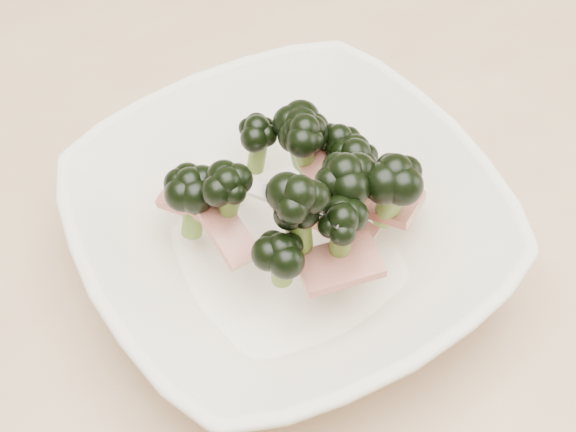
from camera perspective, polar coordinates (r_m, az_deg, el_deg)
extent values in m
cube|color=tan|center=(0.57, 0.50, -6.57)|extent=(1.20, 0.80, 0.04)
cylinder|color=tan|center=(1.25, 18.50, 5.83)|extent=(0.06, 0.06, 0.71)
imported|color=#EEE3CA|center=(0.54, 0.00, -1.02)|extent=(0.32, 0.32, 0.07)
cylinder|color=#4F6D24|center=(0.50, 3.74, -2.07)|extent=(0.01, 0.02, 0.04)
ellipsoid|color=black|center=(0.48, 3.90, -0.21)|extent=(0.03, 0.03, 0.03)
cylinder|color=#4F6D24|center=(0.57, 3.53, 4.15)|extent=(0.01, 0.02, 0.03)
ellipsoid|color=black|center=(0.55, 3.63, 5.55)|extent=(0.03, 0.03, 0.03)
cylinder|color=#4F6D24|center=(0.58, -2.14, 4.67)|extent=(0.02, 0.01, 0.04)
ellipsoid|color=black|center=(0.56, -2.22, 6.26)|extent=(0.03, 0.03, 0.03)
cylinder|color=#4F6D24|center=(0.56, 4.66, 3.02)|extent=(0.02, 0.02, 0.03)
ellipsoid|color=black|center=(0.54, 4.81, 4.41)|extent=(0.04, 0.04, 0.03)
cylinder|color=#4F6D24|center=(0.52, 3.90, 1.45)|extent=(0.02, 0.02, 0.04)
ellipsoid|color=black|center=(0.50, 4.05, 3.11)|extent=(0.04, 0.04, 0.03)
cylinder|color=#4F6D24|center=(0.54, -6.69, 0.52)|extent=(0.03, 0.02, 0.05)
ellipsoid|color=black|center=(0.52, -6.97, 2.31)|extent=(0.04, 0.04, 0.03)
cylinder|color=#4F6D24|center=(0.52, -4.19, 0.84)|extent=(0.02, 0.02, 0.04)
ellipsoid|color=black|center=(0.50, -4.35, 2.41)|extent=(0.03, 0.03, 0.03)
cylinder|color=#4F6D24|center=(0.55, 1.16, 4.33)|extent=(0.02, 0.02, 0.04)
ellipsoid|color=black|center=(0.54, 1.21, 6.17)|extent=(0.04, 0.04, 0.03)
cylinder|color=#4F6D24|center=(0.57, 0.91, 4.78)|extent=(0.02, 0.02, 0.04)
ellipsoid|color=black|center=(0.55, 0.95, 6.53)|extent=(0.04, 0.04, 0.03)
cylinder|color=#4F6D24|center=(0.53, 7.23, 0.81)|extent=(0.02, 0.03, 0.06)
ellipsoid|color=black|center=(0.51, 7.61, 3.11)|extent=(0.04, 0.04, 0.03)
cylinder|color=#4F6D24|center=(0.52, 3.68, 1.08)|extent=(0.02, 0.02, 0.03)
ellipsoid|color=black|center=(0.51, 3.81, 2.58)|extent=(0.04, 0.04, 0.03)
cylinder|color=#4F6D24|center=(0.50, 0.50, -0.64)|extent=(0.01, 0.02, 0.03)
ellipsoid|color=black|center=(0.48, 0.51, 0.80)|extent=(0.03, 0.03, 0.02)
cylinder|color=#4F6D24|center=(0.50, -0.48, -3.58)|extent=(0.01, 0.02, 0.03)
ellipsoid|color=black|center=(0.48, -0.50, -2.36)|extent=(0.03, 0.03, 0.03)
cylinder|color=#4F6D24|center=(0.49, 0.78, -0.61)|extent=(0.02, 0.02, 0.05)
ellipsoid|color=black|center=(0.46, 0.82, 1.58)|extent=(0.04, 0.04, 0.03)
cube|color=maroon|center=(0.51, 3.68, -3.46)|extent=(0.05, 0.04, 0.01)
cube|color=maroon|center=(0.55, 2.66, 3.56)|extent=(0.03, 0.04, 0.02)
cube|color=maroon|center=(0.54, 3.70, -0.60)|extent=(0.05, 0.05, 0.02)
cube|color=maroon|center=(0.55, -6.49, 1.22)|extent=(0.06, 0.06, 0.02)
cube|color=maroon|center=(0.52, -4.24, -1.29)|extent=(0.03, 0.05, 0.02)
cube|color=maroon|center=(0.55, 7.13, 0.97)|extent=(0.05, 0.05, 0.02)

